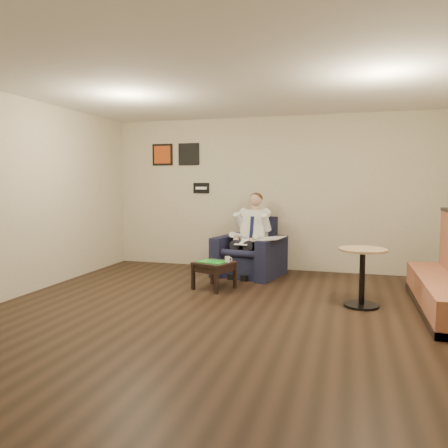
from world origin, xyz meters
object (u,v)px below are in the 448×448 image
(armchair, at_px, (249,247))
(smartphone, at_px, (223,261))
(cafe_table, at_px, (362,278))
(coffee_mug, at_px, (227,259))
(seated_man, at_px, (246,237))
(banquette, at_px, (443,263))
(green_folder, at_px, (212,261))
(side_table, at_px, (214,275))

(armchair, distance_m, smartphone, 1.01)
(cafe_table, bearing_deg, coffee_mug, 167.95)
(armchair, height_order, seated_man, seated_man)
(seated_man, distance_m, banquette, 3.09)
(armchair, xyz_separation_m, seated_man, (-0.03, -0.13, 0.18))
(green_folder, distance_m, cafe_table, 2.18)
(green_folder, bearing_deg, banquette, -5.18)
(armchair, height_order, cafe_table, armchair)
(seated_man, bearing_deg, smartphone, -89.24)
(green_folder, bearing_deg, cafe_table, -9.60)
(seated_man, relative_size, side_table, 2.71)
(seated_man, bearing_deg, banquette, -12.58)
(armchair, relative_size, banquette, 0.43)
(seated_man, height_order, cafe_table, seated_man)
(banquette, bearing_deg, cafe_table, -175.14)
(cafe_table, bearing_deg, banquette, 4.86)
(smartphone, bearing_deg, banquette, 24.30)
(seated_man, xyz_separation_m, green_folder, (-0.30, -0.99, -0.27))
(armchair, xyz_separation_m, banquette, (2.79, -1.40, 0.11))
(seated_man, xyz_separation_m, smartphone, (-0.17, -0.86, -0.27))
(banquette, xyz_separation_m, cafe_table, (-0.96, -0.08, -0.23))
(seated_man, relative_size, smartphone, 10.64)
(banquette, bearing_deg, seated_man, 155.68)
(side_table, bearing_deg, green_folder, -168.40)
(coffee_mug, distance_m, smartphone, 0.13)
(coffee_mug, xyz_separation_m, smartphone, (-0.10, 0.08, -0.04))
(armchair, relative_size, side_table, 2.04)
(smartphone, bearing_deg, side_table, -97.35)
(armchair, distance_m, coffee_mug, 1.08)
(green_folder, bearing_deg, coffee_mug, 11.60)
(banquette, distance_m, cafe_table, 0.99)
(armchair, bearing_deg, cafe_table, -27.30)
(coffee_mug, bearing_deg, seated_man, 85.71)
(armchair, xyz_separation_m, green_folder, (-0.32, -1.12, -0.08))
(seated_man, relative_size, coffee_mug, 15.68)
(seated_man, relative_size, green_folder, 3.31)
(side_table, relative_size, green_folder, 1.22)
(coffee_mug, relative_size, smartphone, 0.68)
(banquette, bearing_deg, smartphone, 172.21)
(seated_man, bearing_deg, side_table, -93.38)
(green_folder, relative_size, banquette, 0.17)
(armchair, xyz_separation_m, side_table, (-0.29, -1.11, -0.29))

